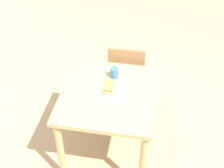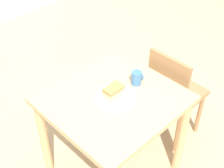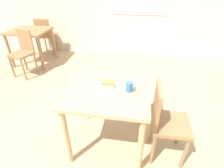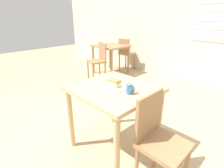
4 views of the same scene
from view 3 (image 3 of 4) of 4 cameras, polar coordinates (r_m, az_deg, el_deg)
The scene contains 9 objects.
ground_plane at distance 2.19m, azimuth -2.78°, elevation -21.10°, with size 14.00×14.00×0.00m, color tan.
dining_table_near at distance 1.85m, azimuth -1.22°, elevation -4.85°, with size 0.83×0.79×0.77m.
dining_table_far at distance 4.31m, azimuth -25.19°, elevation 14.00°, with size 0.81×0.73×0.75m.
chair_near_window at distance 1.89m, azimuth 17.02°, elevation -11.38°, with size 0.37×0.37×0.88m.
chair_far_corner at distance 3.83m, azimuth -27.04°, elevation 9.47°, with size 0.46×0.46×0.88m.
chair_far_opposite at distance 4.76m, azimuth -20.83°, elevation 14.85°, with size 0.41×0.41×0.88m.
plate at distance 1.76m, azimuth -1.14°, elevation -1.61°, with size 0.27×0.27×0.01m.
cake_slice at distance 1.74m, azimuth -1.31°, elevation -0.16°, with size 0.13×0.08×0.08m.
coffee_mug at distance 1.72m, azimuth 5.73°, elevation -0.91°, with size 0.08×0.07×0.10m.
Camera 3 is at (0.30, -1.27, 1.75)m, focal length 28.00 mm.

